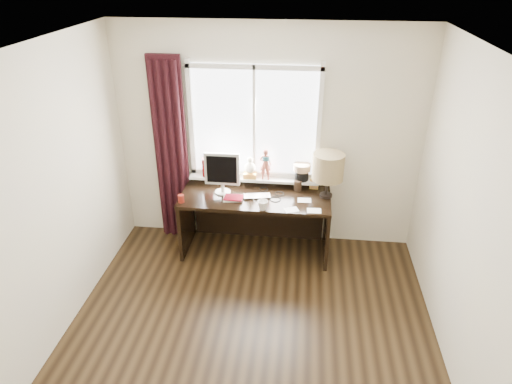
# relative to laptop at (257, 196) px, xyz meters

# --- Properties ---
(floor) EXTENTS (3.50, 4.00, 0.00)m
(floor) POSITION_rel_laptop_xyz_m (0.08, -1.60, -0.76)
(floor) COLOR #392714
(floor) RESTS_ON ground
(ceiling) EXTENTS (3.50, 4.00, 0.00)m
(ceiling) POSITION_rel_laptop_xyz_m (0.08, -1.60, 1.84)
(ceiling) COLOR white
(ceiling) RESTS_ON wall_back
(wall_back) EXTENTS (3.50, 0.00, 2.60)m
(wall_back) POSITION_rel_laptop_xyz_m (0.08, 0.40, 0.54)
(wall_back) COLOR beige
(wall_back) RESTS_ON ground
(wall_left) EXTENTS (0.00, 4.00, 2.60)m
(wall_left) POSITION_rel_laptop_xyz_m (-1.67, -1.60, 0.54)
(wall_left) COLOR beige
(wall_left) RESTS_ON ground
(wall_right) EXTENTS (0.00, 4.00, 2.60)m
(wall_right) POSITION_rel_laptop_xyz_m (1.83, -1.60, 0.54)
(wall_right) COLOR beige
(wall_right) RESTS_ON ground
(laptop) EXTENTS (0.33, 0.25, 0.02)m
(laptop) POSITION_rel_laptop_xyz_m (0.00, 0.00, 0.00)
(laptop) COLOR silver
(laptop) RESTS_ON desk
(mug) EXTENTS (0.15, 0.15, 0.11)m
(mug) POSITION_rel_laptop_xyz_m (0.09, -0.27, 0.04)
(mug) COLOR white
(mug) RESTS_ON desk
(red_cup) EXTENTS (0.07, 0.07, 0.09)m
(red_cup) POSITION_rel_laptop_xyz_m (-0.82, -0.21, 0.03)
(red_cup) COLOR maroon
(red_cup) RESTS_ON desk
(window) EXTENTS (1.52, 0.20, 1.40)m
(window) POSITION_rel_laptop_xyz_m (-0.05, 0.35, 0.55)
(window) COLOR white
(window) RESTS_ON ground
(curtain) EXTENTS (0.38, 0.09, 2.25)m
(curtain) POSITION_rel_laptop_xyz_m (-1.06, 0.30, 0.35)
(curtain) COLOR black
(curtain) RESTS_ON floor
(desk) EXTENTS (1.70, 0.70, 0.75)m
(desk) POSITION_rel_laptop_xyz_m (-0.02, 0.13, -0.26)
(desk) COLOR black
(desk) RESTS_ON floor
(monitor) EXTENTS (0.40, 0.18, 0.49)m
(monitor) POSITION_rel_laptop_xyz_m (-0.41, 0.07, 0.27)
(monitor) COLOR beige
(monitor) RESTS_ON desk
(notebook_stack) EXTENTS (0.24, 0.19, 0.03)m
(notebook_stack) POSITION_rel_laptop_xyz_m (-0.26, -0.08, 0.00)
(notebook_stack) COLOR beige
(notebook_stack) RESTS_ON desk
(brush_holder) EXTENTS (0.09, 0.09, 0.25)m
(brush_holder) POSITION_rel_laptop_xyz_m (0.45, 0.23, 0.05)
(brush_holder) COLOR black
(brush_holder) RESTS_ON desk
(icon_frame) EXTENTS (0.10, 0.03, 0.13)m
(icon_frame) POSITION_rel_laptop_xyz_m (0.64, 0.27, 0.05)
(icon_frame) COLOR gold
(icon_frame) RESTS_ON desk
(table_lamp) EXTENTS (0.35, 0.35, 0.52)m
(table_lamp) POSITION_rel_laptop_xyz_m (0.77, 0.10, 0.35)
(table_lamp) COLOR black
(table_lamp) RESTS_ON desk
(loose_papers) EXTENTS (0.41, 0.37, 0.00)m
(loose_papers) POSITION_rel_laptop_xyz_m (0.52, -0.17, -0.01)
(loose_papers) COLOR white
(loose_papers) RESTS_ON desk
(desk_cables) EXTENTS (0.33, 0.36, 0.01)m
(desk_cables) POSITION_rel_laptop_xyz_m (0.18, 0.06, -0.01)
(desk_cables) COLOR black
(desk_cables) RESTS_ON desk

